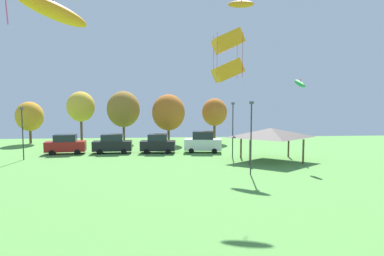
{
  "coord_description": "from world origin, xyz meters",
  "views": [
    {
      "loc": [
        0.12,
        1.01,
        6.92
      ],
      "look_at": [
        1.34,
        16.55,
        5.52
      ],
      "focal_mm": 32.0,
      "sensor_mm": 36.0,
      "label": 1
    }
  ],
  "objects": [
    {
      "name": "parked_car_third_from_left",
      "position": [
        -0.81,
        43.54,
        1.16
      ],
      "size": [
        4.44,
        2.31,
        2.36
      ],
      "rotation": [
        0.0,
        0.0,
        -0.09
      ],
      "color": "black",
      "rests_on": "ground"
    },
    {
      "name": "kite_flying_3",
      "position": [
        -5.31,
        18.5,
        11.14
      ],
      "size": [
        3.39,
        3.19,
        1.73
      ],
      "color": "orange"
    },
    {
      "name": "parked_car_leftmost",
      "position": [
        -12.1,
        43.66,
        1.18
      ],
      "size": [
        4.89,
        2.27,
        2.41
      ],
      "rotation": [
        0.0,
        0.0,
        0.1
      ],
      "color": "maroon",
      "rests_on": "ground"
    },
    {
      "name": "treeline_tree_3",
      "position": [
        0.61,
        51.61,
        4.7
      ],
      "size": [
        4.85,
        4.85,
        7.38
      ],
      "color": "brown",
      "rests_on": "ground"
    },
    {
      "name": "treeline_tree_1",
      "position": [
        -12.54,
        53.65,
        5.52
      ],
      "size": [
        4.12,
        4.12,
        7.81
      ],
      "color": "brown",
      "rests_on": "ground"
    },
    {
      "name": "park_pavilion",
      "position": [
        11.61,
        37.29,
        3.08
      ],
      "size": [
        7.27,
        5.54,
        3.6
      ],
      "color": "brown",
      "rests_on": "ground"
    },
    {
      "name": "kite_flying_7",
      "position": [
        8.58,
        39.51,
        17.24
      ],
      "size": [
        3.04,
        3.15,
        1.37
      ],
      "color": "orange"
    },
    {
      "name": "treeline_tree_0",
      "position": [
        -20.11,
        53.8,
        4.08
      ],
      "size": [
        3.99,
        3.99,
        6.29
      ],
      "color": "brown",
      "rests_on": "ground"
    },
    {
      "name": "parked_car_rightmost_in_row",
      "position": [
        4.84,
        43.47,
        1.3
      ],
      "size": [
        4.8,
        2.36,
        2.67
      ],
      "rotation": [
        0.0,
        0.0,
        -0.12
      ],
      "color": "silver",
      "rests_on": "ground"
    },
    {
      "name": "light_post_1",
      "position": [
        7.75,
        30.78,
        3.69
      ],
      "size": [
        0.36,
        0.2,
        6.58
      ],
      "color": "#2D2D33",
      "rests_on": "ground"
    },
    {
      "name": "parked_car_second_from_left",
      "position": [
        -6.46,
        43.75,
        1.17
      ],
      "size": [
        4.79,
        2.04,
        2.37
      ],
      "rotation": [
        0.0,
        0.0,
        0.03
      ],
      "color": "black",
      "rests_on": "ground"
    },
    {
      "name": "treeline_tree_2",
      "position": [
        -6.22,
        53.78,
        5.13
      ],
      "size": [
        4.98,
        4.98,
        7.88
      ],
      "color": "brown",
      "rests_on": "ground"
    },
    {
      "name": "light_post_0",
      "position": [
        -15.6,
        39.89,
        3.31
      ],
      "size": [
        0.36,
        0.2,
        5.83
      ],
      "color": "#2D2D33",
      "rests_on": "ground"
    },
    {
      "name": "light_post_2",
      "position": [
        7.87,
        39.67,
        3.58
      ],
      "size": [
        0.36,
        0.2,
        6.35
      ],
      "color": "#2D2D33",
      "rests_on": "ground"
    },
    {
      "name": "treeline_tree_4",
      "position": [
        7.67,
        52.97,
        4.66
      ],
      "size": [
        3.83,
        3.83,
        6.78
      ],
      "color": "brown",
      "rests_on": "ground"
    },
    {
      "name": "kite_flying_6",
      "position": [
        3.67,
        20.43,
        9.25
      ],
      "size": [
        1.76,
        1.57,
        2.98
      ],
      "color": "orange"
    },
    {
      "name": "kite_flying_1",
      "position": [
        14.2,
        36.05,
        8.38
      ],
      "size": [
        0.74,
        2.38,
        1.2
      ],
      "color": "green"
    }
  ]
}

